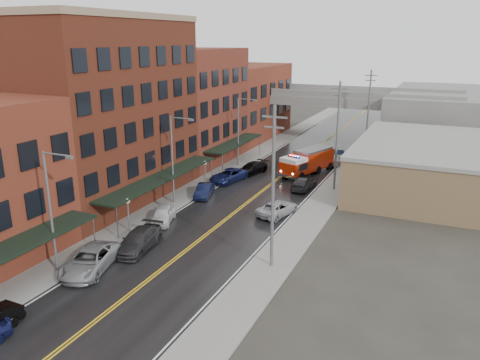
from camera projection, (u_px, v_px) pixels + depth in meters
The scene contains 32 objects.
road at pixel (257, 195), 50.66m from camera, with size 11.00×160.00×0.02m, color black.
sidewalk_left at pixel (198, 186), 53.49m from camera, with size 3.00×160.00×0.15m, color slate.
sidewalk_right at pixel (323, 204), 47.79m from camera, with size 3.00×160.00×0.15m, color slate.
curb_left at pixel (211, 188), 52.85m from camera, with size 0.30×160.00×0.15m, color gray.
curb_right at pixel (308, 201), 48.44m from camera, with size 0.30×160.00×0.15m, color gray.
brick_building_b at pixel (110, 114), 47.13m from camera, with size 9.00×20.00×18.00m, color #4F1F15.
brick_building_c at pixel (196, 106), 62.84m from camera, with size 9.00×15.00×15.00m, color maroon.
brick_building_far at pixel (247, 102), 78.56m from camera, with size 9.00×20.00×12.00m, color maroon.
tan_building at pixel (423, 166), 52.42m from camera, with size 14.00×22.00×5.00m, color brown.
right_far_block at pixel (449, 116), 77.40m from camera, with size 18.00×30.00×8.00m, color slate.
awning_1 at pixel (162, 177), 46.61m from camera, with size 2.60×18.00×3.09m.
awning_2 at pixel (235, 143), 61.89m from camera, with size 2.60×13.00×3.09m.
globe_lamp_1 at pixel (128, 208), 40.27m from camera, with size 0.44×0.44×3.12m.
globe_lamp_2 at pixel (205, 168), 52.49m from camera, with size 0.44×0.44×3.12m.
street_lamp_0 at pixel (52, 205), 32.50m from camera, with size 2.64×0.22×9.00m.
street_lamp_1 at pixel (174, 155), 46.47m from camera, with size 2.64×0.22×9.00m.
street_lamp_2 at pixel (240, 128), 60.44m from camera, with size 2.64×0.22×9.00m.
utility_pole_0 at pixel (273, 186), 32.92m from camera, with size 1.80×0.24×12.00m.
utility_pole_1 at pixel (337, 135), 50.38m from camera, with size 1.80×0.24×12.00m.
utility_pole_2 at pixel (368, 110), 67.85m from camera, with size 1.80×0.24×12.00m.
overpass at pixel (331, 103), 76.87m from camera, with size 40.00×10.00×7.50m.
fire_truck at pixel (307, 161), 58.20m from camera, with size 5.27×8.62×3.00m.
parked_car_left_2 at pixel (90, 260), 34.01m from camera, with size 2.69×5.82×1.62m, color gray.
parked_car_left_3 at pixel (139, 240), 37.43m from camera, with size 2.21×5.44×1.58m, color #272729.
parked_car_left_4 at pixel (163, 215), 42.96m from camera, with size 1.73×4.29×1.46m, color silver.
parked_car_left_5 at pixel (204, 190), 49.97m from camera, with size 1.44×4.14×1.37m, color black.
parked_car_left_6 at pixel (228, 176), 55.20m from camera, with size 2.42×5.25×1.46m, color #131948.
parked_car_left_7 at pixel (252, 168), 58.34m from camera, with size 1.99×4.90×1.42m, color black.
parked_car_right_0 at pixel (277, 208), 44.81m from camera, with size 2.28×4.94×1.37m, color #AAACB3.
parked_car_right_1 at pixel (304, 183), 52.50m from camera, with size 1.92×4.73×1.37m, color #2B2B2E.
parked_car_right_2 at pixel (337, 159), 62.60m from camera, with size 1.76×4.38×1.49m, color #B2B2B2.
parked_car_right_3 at pixel (337, 154), 65.39m from camera, with size 1.55×4.43×1.46m, color black.
Camera 1 is at (17.88, -14.58, 16.31)m, focal length 35.00 mm.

